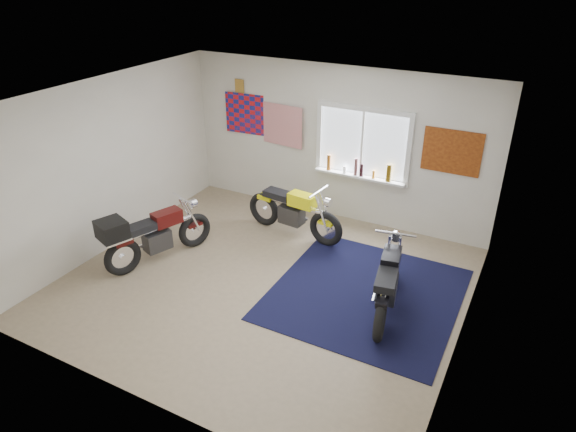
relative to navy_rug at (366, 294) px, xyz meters
The scene contains 10 objects.
ground 1.47m from the navy_rug, 163.09° to the right, with size 5.50×5.50×0.00m, color #9E896B.
room_shell 2.20m from the navy_rug, 163.09° to the right, with size 5.50×5.50×5.50m.
navy_rug is the anchor object (origin of this frame).
window_assembly 2.62m from the navy_rug, 113.91° to the left, with size 1.66×0.17×1.26m.
oil_bottles 2.38m from the navy_rug, 113.13° to the left, with size 1.16×0.09×0.30m.
flag_display 4.44m from the navy_rug, 148.15° to the left, with size 1.60×0.10×1.17m.
triumph_poster 2.63m from the navy_rug, 75.13° to the left, with size 0.90×0.03×0.70m, color #A54C14.
yellow_triumph 2.05m from the navy_rug, 147.64° to the left, with size 1.86×0.56×0.94m.
black_chrome_bike 0.56m from the navy_rug, 28.37° to the right, with size 0.58×1.80×0.93m.
maroon_tourer 3.33m from the navy_rug, 167.01° to the right, with size 0.93×1.79×0.93m.
Camera 1 is at (3.19, -5.33, 4.30)m, focal length 32.00 mm.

